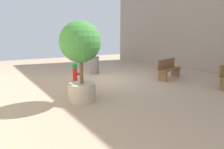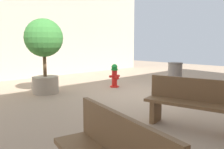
# 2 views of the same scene
# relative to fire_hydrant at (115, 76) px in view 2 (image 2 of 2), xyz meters

# --- Properties ---
(ground_plane) EXTENTS (23.40, 23.40, 0.00)m
(ground_plane) POSITION_rel_fire_hydrant_xyz_m (-1.48, 0.19, -0.44)
(ground_plane) COLOR tan
(fire_hydrant) EXTENTS (0.41, 0.43, 0.87)m
(fire_hydrant) POSITION_rel_fire_hydrant_xyz_m (0.00, 0.00, 0.00)
(fire_hydrant) COLOR red
(fire_hydrant) RESTS_ON ground_plane
(bench_near) EXTENTS (1.80, 0.79, 0.95)m
(bench_near) POSITION_rel_fire_hydrant_xyz_m (-4.02, 1.89, 0.06)
(bench_near) COLOR brown
(bench_near) RESTS_ON ground_plane
(planter_tree) EXTENTS (1.23, 1.23, 2.42)m
(planter_tree) POSITION_rel_fire_hydrant_xyz_m (0.83, 2.38, 1.10)
(planter_tree) COLOR tan
(planter_tree) RESTS_ON ground_plane
(trash_bin) EXTENTS (0.52, 0.52, 0.95)m
(trash_bin) POSITION_rel_fire_hydrant_xyz_m (-1.75, -1.31, 0.04)
(trash_bin) COLOR slate
(trash_bin) RESTS_ON ground_plane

